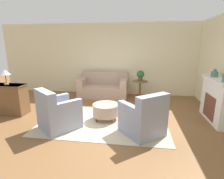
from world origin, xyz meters
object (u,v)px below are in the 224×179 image
armchair_right (144,119)px  ottoman_table (106,110)px  table_lamp (5,73)px  dresser (9,99)px  potted_plant_on_side_table (140,75)px  armchair_left (57,114)px  vase_mantel_near (215,74)px  side_table (140,87)px  couch (103,88)px

armchair_right → ottoman_table: size_ratio=1.61×
ottoman_table → table_lamp: (-2.85, 0.02, 0.93)m
dresser → potted_plant_on_side_table: size_ratio=2.73×
armchair_right → armchair_left: bearing=-180.0°
armchair_left → vase_mantel_near: 4.21m
armchair_left → table_lamp: size_ratio=2.63×
armchair_left → ottoman_table: armchair_left is taller
table_lamp → armchair_left: bearing=-21.1°
ottoman_table → potted_plant_on_side_table: potted_plant_on_side_table is taller
armchair_left → armchair_right: bearing=0.0°
armchair_right → side_table: bearing=91.3°
armchair_left → vase_mantel_near: (3.90, 1.35, 0.83)m
armchair_right → potted_plant_on_side_table: size_ratio=2.96×
couch → potted_plant_on_side_table: size_ratio=4.88×
armchair_right → potted_plant_on_side_table: bearing=91.3°
side_table → ottoman_table: bearing=-114.6°
vase_mantel_near → table_lamp: (-5.71, -0.66, 0.00)m
side_table → table_lamp: 4.32m
couch → vase_mantel_near: bearing=-23.9°
ottoman_table → armchair_right: bearing=-34.8°
armchair_right → vase_mantel_near: vase_mantel_near is taller
armchair_right → table_lamp: 3.98m
side_table → armchair_right: bearing=-88.7°
side_table → vase_mantel_near: vase_mantel_near is taller
armchair_left → ottoman_table: bearing=33.1°
potted_plant_on_side_table → ottoman_table: bearing=-114.6°
ottoman_table → dresser: 2.86m
dresser → vase_mantel_near: vase_mantel_near is taller
armchair_right → table_lamp: bearing=169.7°
dresser → table_lamp: size_ratio=2.42×
armchair_left → ottoman_table: 1.25m
couch → table_lamp: size_ratio=4.32×
armchair_left → armchair_right: (2.02, 0.00, 0.00)m
dresser → vase_mantel_near: (5.71, 0.66, 0.76)m
ottoman_table → couch: bearing=102.8°
ottoman_table → vase_mantel_near: vase_mantel_near is taller
couch → armchair_right: 3.19m
armchair_left → vase_mantel_near: vase_mantel_near is taller
ottoman_table → side_table: bearing=65.4°
couch → armchair_right: bearing=-62.7°
armchair_right → dresser: bearing=169.7°
vase_mantel_near → couch: bearing=156.1°
armchair_right → table_lamp: size_ratio=2.63×
couch → vase_mantel_near: size_ratio=8.91×
armchair_right → table_lamp: table_lamp is taller
ottoman_table → table_lamp: size_ratio=1.64×
couch → potted_plant_on_side_table: potted_plant_on_side_table is taller
armchair_left → table_lamp: 2.11m
vase_mantel_near → table_lamp: vase_mantel_near is taller
couch → dresser: size_ratio=1.79×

